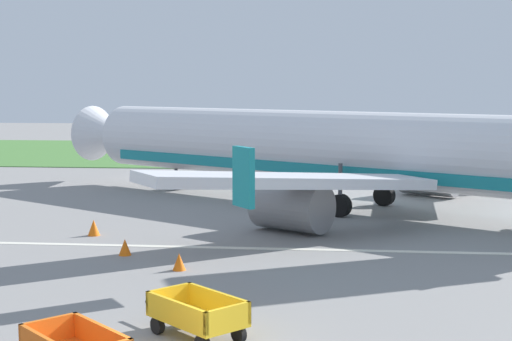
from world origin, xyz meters
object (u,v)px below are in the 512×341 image
(airplane, at_px, (339,149))
(traffic_cone_mid_apron, at_px, (94,228))
(traffic_cone_near_plane, at_px, (125,247))
(traffic_cone_by_carts, at_px, (179,262))
(baggage_cart_third_in_row, at_px, (197,314))

(airplane, relative_size, traffic_cone_mid_apron, 49.84)
(traffic_cone_near_plane, bearing_deg, airplane, 56.22)
(traffic_cone_mid_apron, relative_size, traffic_cone_by_carts, 1.13)
(traffic_cone_by_carts, bearing_deg, airplane, 68.60)
(baggage_cart_third_in_row, bearing_deg, traffic_cone_near_plane, 115.67)
(traffic_cone_mid_apron, bearing_deg, baggage_cart_third_in_row, -62.09)
(traffic_cone_by_carts, bearing_deg, traffic_cone_mid_apron, 130.33)
(baggage_cart_third_in_row, distance_m, traffic_cone_near_plane, 10.01)
(baggage_cart_third_in_row, bearing_deg, traffic_cone_by_carts, 105.04)
(baggage_cart_third_in_row, bearing_deg, airplane, 80.17)
(baggage_cart_third_in_row, height_order, traffic_cone_by_carts, baggage_cart_third_in_row)
(traffic_cone_mid_apron, bearing_deg, traffic_cone_near_plane, -56.82)
(traffic_cone_near_plane, distance_m, traffic_cone_by_carts, 3.24)
(traffic_cone_near_plane, xyz_separation_m, traffic_cone_by_carts, (2.47, -2.10, -0.01))
(traffic_cone_by_carts, bearing_deg, baggage_cart_third_in_row, -74.96)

